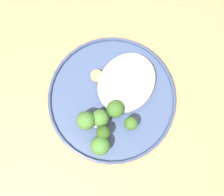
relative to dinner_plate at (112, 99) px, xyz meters
The scene contains 16 objects.
ground 0.75m from the dinner_plate, 61.21° to the left, with size 6.00×6.00×0.00m, color #2D2B28.
wooden_dining_table 0.09m from the dinner_plate, 61.21° to the left, with size 1.40×1.00×0.74m.
dinner_plate is the anchor object (origin of this frame).
noodle_bed 0.05m from the dinner_plate, behind, with size 0.15×0.12×0.03m.
seared_scallop_tiny_bay 0.08m from the dinner_plate, 163.62° to the left, with size 0.02×0.02×0.01m.
seared_scallop_half_hidden 0.05m from the dinner_plate, 164.47° to the left, with size 0.03×0.03×0.02m.
seared_scallop_front_small 0.06m from the dinner_plate, 109.90° to the right, with size 0.03×0.03×0.01m.
seared_scallop_on_noodles 0.06m from the dinner_plate, 130.72° to the left, with size 0.03×0.03×0.01m.
broccoli_floret_left_leaning 0.09m from the dinner_plate, ahead, with size 0.04×0.04×0.06m.
broccoli_floret_right_tilted 0.06m from the dinner_plate, ahead, with size 0.04×0.04×0.05m.
broccoli_floret_near_rim 0.09m from the dinner_plate, 22.79° to the left, with size 0.03×0.03×0.05m.
broccoli_floret_small_sprig 0.04m from the dinner_plate, 51.46° to the left, with size 0.04×0.04×0.05m.
broccoli_floret_beside_noodles 0.08m from the dinner_plate, 70.94° to the left, with size 0.03×0.03×0.05m.
broccoli_floret_rear_charred 0.11m from the dinner_plate, 22.76° to the left, with size 0.04×0.04×0.05m.
onion_sliver_long_sliver 0.05m from the dinner_plate, 18.77° to the left, with size 0.05×0.01×0.00m, color silver.
onion_sliver_pale_crescent 0.01m from the dinner_plate, 68.53° to the left, with size 0.05×0.01×0.00m, color silver.
Camera 1 is at (0.07, 0.05, 1.37)m, focal length 44.39 mm.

